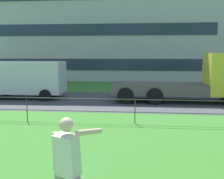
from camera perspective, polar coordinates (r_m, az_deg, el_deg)
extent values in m
cube|color=#424247|center=(16.03, -2.69, -2.27)|extent=(80.00, 6.60, 0.01)
cylinder|color=#333833|center=(11.68, -17.24, -3.81)|extent=(0.04, 0.04, 1.00)
cylinder|color=#333833|center=(10.75, 4.79, -4.46)|extent=(0.04, 0.04, 1.00)
cylinder|color=#333833|center=(11.02, -6.69, -4.45)|extent=(39.36, 0.03, 0.03)
cylinder|color=#333833|center=(10.93, -6.73, -1.89)|extent=(39.36, 0.03, 0.03)
cube|color=silver|center=(4.34, -9.33, -13.31)|extent=(0.44, 0.41, 0.67)
sphere|color=beige|center=(4.19, -9.47, -7.24)|extent=(0.22, 0.22, 0.22)
cylinder|color=beige|center=(4.35, -4.76, -8.78)|extent=(0.34, 0.61, 0.20)
cylinder|color=beige|center=(4.47, -11.60, -12.52)|extent=(0.09, 0.09, 0.62)
cube|color=silver|center=(17.61, -18.11, 2.46)|extent=(5.06, 2.12, 1.90)
cube|color=#283342|center=(16.93, -11.87, 3.62)|extent=(0.17, 1.67, 0.76)
cylinder|color=black|center=(18.03, -11.86, -0.25)|extent=(0.69, 0.26, 0.68)
cylinder|color=black|center=(16.27, -13.66, -1.14)|extent=(0.69, 0.26, 0.68)
cylinder|color=black|center=(19.16, -21.10, -0.15)|extent=(0.69, 0.26, 0.68)
cube|color=#56514C|center=(15.92, 9.67, 0.20)|extent=(5.24, 2.38, 0.56)
cylinder|color=black|center=(16.99, 8.61, -0.27)|extent=(0.90, 0.31, 0.90)
cylinder|color=black|center=(14.90, 8.84, -1.36)|extent=(0.90, 0.31, 0.90)
cylinder|color=black|center=(17.02, 3.35, -0.19)|extent=(0.90, 0.31, 0.90)
cylinder|color=black|center=(14.93, 2.84, -1.27)|extent=(0.90, 0.31, 0.90)
cube|color=#283342|center=(26.70, -3.48, 5.20)|extent=(22.56, 0.06, 1.10)
cube|color=#283342|center=(26.77, -3.54, 12.32)|extent=(22.56, 0.06, 1.10)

